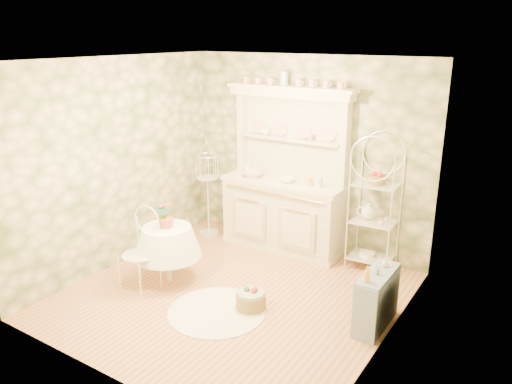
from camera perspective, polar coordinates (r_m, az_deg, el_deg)
The scene contains 22 objects.
floor at distance 6.03m, azimuth -2.62°, elevation -11.70°, with size 3.60×3.60×0.00m, color tan.
ceiling at distance 5.26m, azimuth -3.04°, elevation 14.84°, with size 3.60×3.60×0.00m, color white.
wall_left at distance 6.67m, azimuth -15.54°, elevation 3.08°, with size 3.60×3.60×0.00m, color beige.
wall_right at distance 4.74m, azimuth 15.25°, elevation -2.83°, with size 3.60×3.60×0.00m, color beige.
wall_back at distance 6.99m, azimuth 5.78°, elevation 4.30°, with size 3.60×3.60×0.00m, color beige.
wall_front at distance 4.25m, azimuth -17.05°, elevation -5.39°, with size 3.60×3.60×0.00m, color beige.
kitchen_dresser at distance 6.89m, azimuth 3.18°, elevation 2.41°, with size 1.87×0.61×2.29m, color silver.
bakers_rack at distance 6.49m, azimuth 13.44°, elevation -0.91°, with size 0.59×0.42×1.88m, color white.
side_shelf at distance 5.48m, azimuth 13.60°, elevation -11.94°, with size 0.26×0.69×0.59m, color #8494B8.
round_table at distance 6.29m, azimuth -10.04°, elevation -6.75°, with size 0.71×0.71×0.78m, color white.
cafe_chair at distance 6.11m, azimuth -13.26°, elevation -6.90°, with size 0.42×0.42×0.93m, color white.
birdcage_stand at distance 7.49m, azimuth -5.55°, elevation 0.65°, with size 0.37×0.37×1.55m, color white.
floor_basket at distance 5.73m, azimuth -0.60°, elevation -12.26°, with size 0.30×0.30×0.20m, color #977E4C.
lace_rug at distance 5.73m, azimuth -4.51°, elevation -13.44°, with size 1.09×1.09×0.01m, color white.
bowl_floral at distance 7.11m, azimuth -0.37°, elevation 1.85°, with size 0.30×0.30×0.07m, color white.
bowl_white at distance 6.85m, azimuth 3.54°, elevation 1.18°, with size 0.23×0.23×0.07m, color white.
cup_left at distance 7.12m, azimuth 1.08°, elevation 6.77°, with size 0.13×0.13×0.10m, color white.
cup_right at distance 6.78m, azimuth 6.25°, elevation 6.11°, with size 0.09×0.09×0.09m, color white.
potted_geranium at distance 6.09m, azimuth -10.54°, elevation -2.89°, with size 0.16×0.11×0.31m, color #3F7238.
bottle_amber at distance 5.10m, azimuth 12.59°, elevation -9.32°, with size 0.07×0.07×0.17m, color gold.
bottle_blue at distance 5.28m, azimuth 13.59°, elevation -8.74°, with size 0.05×0.05×0.11m, color #94A8D6.
bottle_glass at distance 5.46m, azimuth 14.52°, elevation -7.97°, with size 0.07×0.07×0.10m, color silver.
Camera 1 is at (3.06, -4.27, 2.96)m, focal length 35.00 mm.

